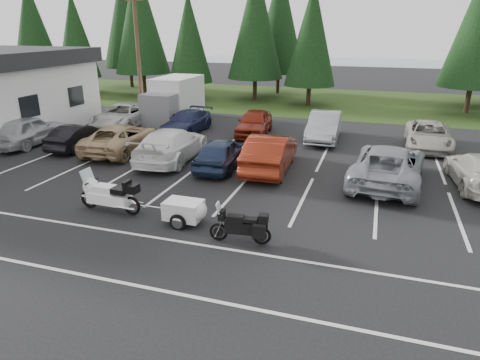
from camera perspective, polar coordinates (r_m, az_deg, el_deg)
name	(u,v)px	position (r m, az deg, el deg)	size (l,w,h in m)	color
ground	(215,199)	(16.38, -3.37, -2.61)	(120.00, 120.00, 0.00)	black
grass_strip	(312,101)	(38.98, 9.63, 10.39)	(80.00, 16.00, 0.01)	#1D3310
lake_water	(371,70)	(69.38, 17.06, 13.88)	(70.00, 50.00, 0.02)	slate
utility_pole	(138,51)	(30.41, -13.46, 16.44)	(1.60, 0.26, 9.00)	#473321
box_truck	(171,100)	(30.22, -9.16, 10.49)	(2.40, 5.60, 2.90)	silver
stall_markings	(232,182)	(18.12, -1.10, -0.30)	(32.00, 16.00, 0.01)	silver
conifer_0	(32,26)	(49.64, -25.99, 17.98)	(4.58, 4.58, 10.66)	#332316
conifer_1	(75,36)	(44.77, -21.11, 17.53)	(3.96, 3.96, 9.22)	#332316
conifer_2	(140,18)	(42.72, -13.24, 20.34)	(5.10, 5.10, 11.89)	#332316
conifer_3	(189,38)	(38.95, -6.79, 18.31)	(3.87, 3.87, 9.02)	#332316
conifer_4	(256,22)	(38.46, 2.10, 20.29)	(4.80, 4.80, 11.17)	#332316
conifer_5	(312,34)	(36.11, 9.55, 18.64)	(4.14, 4.14, 9.63)	#332316
conifer_back_a	(126,16)	(48.39, -14.94, 20.38)	(5.28, 5.28, 12.30)	#332316
conifer_back_b	(280,20)	(42.66, 5.29, 20.50)	(4.97, 4.97, 11.58)	#332316
car_near_0	(29,130)	(26.49, -26.34, 5.96)	(1.92, 4.76, 1.62)	#B3B3B8
car_near_1	(79,136)	(24.63, -20.71, 5.47)	(1.40, 4.01, 1.32)	black
car_near_2	(121,138)	(23.26, -15.57, 5.41)	(2.42, 5.25, 1.46)	tan
car_near_3	(172,145)	(21.17, -9.12, 4.69)	(2.24, 5.50, 1.60)	white
car_near_4	(221,153)	(19.78, -2.56, 3.61)	(1.70, 4.21, 1.44)	#1C2947
car_near_5	(270,152)	(19.50, 4.05, 3.69)	(1.76, 5.06, 1.67)	maroon
car_near_6	(388,165)	(18.80, 19.15, 1.94)	(2.71, 5.87, 1.63)	gray
car_far_0	(123,116)	(29.06, -15.28, 8.28)	(2.51, 5.44, 1.51)	silver
car_far_1	(187,122)	(26.79, -7.14, 7.68)	(1.85, 4.55, 1.32)	#191E40
car_far_2	(254,123)	(26.03, 1.93, 7.66)	(1.77, 4.41, 1.50)	maroon
car_far_3	(324,126)	(25.27, 11.19, 7.03)	(1.68, 4.83, 1.59)	gray
car_far_4	(429,135)	(25.28, 23.86, 5.46)	(2.29, 4.97, 1.38)	#A7A499
touring_motorcycle	(109,192)	(15.73, -17.09, -1.48)	(2.74, 0.84, 1.52)	white
cargo_trailer	(184,212)	(14.37, -7.52, -4.29)	(1.78, 1.00, 0.83)	silver
adventure_motorcycle	(240,223)	(12.95, -0.02, -5.80)	(2.11, 0.74, 1.29)	black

